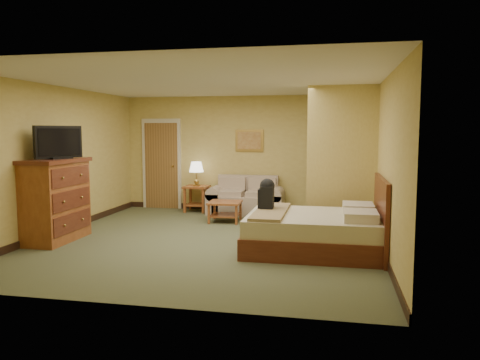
% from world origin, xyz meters
% --- Properties ---
extents(floor, '(6.00, 6.00, 0.00)m').
position_xyz_m(floor, '(0.00, 0.00, 0.00)').
color(floor, '#4D5336').
rests_on(floor, ground).
extents(ceiling, '(6.00, 6.00, 0.00)m').
position_xyz_m(ceiling, '(0.00, 0.00, 2.60)').
color(ceiling, white).
rests_on(ceiling, back_wall).
extents(back_wall, '(5.50, 0.02, 2.60)m').
position_xyz_m(back_wall, '(0.00, 3.00, 1.30)').
color(back_wall, tan).
rests_on(back_wall, floor).
extents(left_wall, '(0.02, 6.00, 2.60)m').
position_xyz_m(left_wall, '(-2.75, 0.00, 1.30)').
color(left_wall, tan).
rests_on(left_wall, floor).
extents(right_wall, '(0.02, 6.00, 2.60)m').
position_xyz_m(right_wall, '(2.75, 0.00, 1.30)').
color(right_wall, tan).
rests_on(right_wall, floor).
extents(partition, '(1.20, 0.15, 2.60)m').
position_xyz_m(partition, '(2.15, 0.93, 1.30)').
color(partition, tan).
rests_on(partition, floor).
extents(door, '(0.94, 0.16, 2.10)m').
position_xyz_m(door, '(-1.95, 2.96, 1.03)').
color(door, beige).
rests_on(door, floor).
extents(baseboard, '(5.50, 0.02, 0.12)m').
position_xyz_m(baseboard, '(0.00, 2.99, 0.06)').
color(baseboard, black).
rests_on(baseboard, floor).
extents(loveseat, '(1.65, 0.77, 0.83)m').
position_xyz_m(loveseat, '(0.14, 2.57, 0.27)').
color(loveseat, tan).
rests_on(loveseat, floor).
extents(side_table, '(0.53, 0.53, 0.58)m').
position_xyz_m(side_table, '(-1.01, 2.65, 0.39)').
color(side_table, brown).
rests_on(side_table, floor).
extents(table_lamp, '(0.33, 0.33, 0.54)m').
position_xyz_m(table_lamp, '(-1.01, 2.65, 1.00)').
color(table_lamp, '#A5843C').
rests_on(table_lamp, side_table).
extents(coffee_table, '(0.66, 0.66, 0.41)m').
position_xyz_m(coffee_table, '(-0.11, 1.61, 0.29)').
color(coffee_table, brown).
rests_on(coffee_table, floor).
extents(wall_picture, '(0.63, 0.04, 0.49)m').
position_xyz_m(wall_picture, '(0.14, 2.97, 1.60)').
color(wall_picture, '#B78E3F').
rests_on(wall_picture, back_wall).
extents(dresser, '(0.67, 1.28, 1.36)m').
position_xyz_m(dresser, '(-2.48, -0.54, 0.69)').
color(dresser, brown).
rests_on(dresser, floor).
extents(tv, '(0.37, 0.84, 0.54)m').
position_xyz_m(tv, '(-2.38, -0.54, 1.62)').
color(tv, black).
rests_on(tv, dresser).
extents(bed, '(2.06, 1.75, 1.13)m').
position_xyz_m(bed, '(1.82, -0.35, 0.31)').
color(bed, '#4D1E12').
rests_on(bed, floor).
extents(backpack, '(0.24, 0.30, 0.51)m').
position_xyz_m(backpack, '(0.99, -0.17, 0.83)').
color(backpack, black).
rests_on(backpack, bed).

